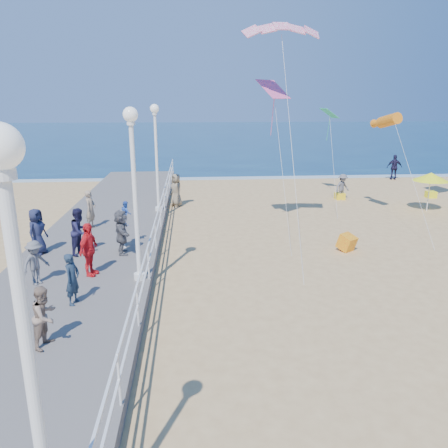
{
  "coord_description": "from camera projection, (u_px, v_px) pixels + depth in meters",
  "views": [
    {
      "loc": [
        -3.65,
        -13.06,
        5.9
      ],
      "look_at": [
        -2.5,
        2.0,
        1.6
      ],
      "focal_mm": 35.0,
      "sensor_mm": 36.0,
      "label": 1
    }
  ],
  "objects": [
    {
      "name": "beach_walker_c",
      "position": [
        176.0,
        190.0,
        24.96
      ],
      "size": [
        0.97,
        1.09,
        1.88
      ],
      "primitive_type": "imported",
      "rotation": [
        0.0,
        0.0,
        -1.06
      ],
      "color": "#7B6D55",
      "rests_on": "ground"
    },
    {
      "name": "lamp_post_far",
      "position": [
        156.0,
        147.0,
        21.64
      ],
      "size": [
        0.44,
        0.44,
        5.32
      ],
      "color": "white",
      "rests_on": "boardwalk"
    },
    {
      "name": "kite_parafoil",
      "position": [
        282.0,
        26.0,
        16.86
      ],
      "size": [
        3.07,
        0.94,
        0.65
      ],
      "primitive_type": null,
      "rotation": [
        0.44,
        0.0,
        0.0
      ],
      "color": "#DD1A5E"
    },
    {
      "name": "beach_umbrella",
      "position": [
        431.0,
        177.0,
        23.53
      ],
      "size": [
        1.9,
        1.9,
        2.14
      ],
      "color": "white",
      "rests_on": "ground"
    },
    {
      "name": "kite_diamond_pink",
      "position": [
        273.0,
        89.0,
        18.67
      ],
      "size": [
        1.6,
        1.58,
        0.81
      ],
      "primitive_type": "cube",
      "rotation": [
        0.68,
        0.0,
        0.73
      ],
      "color": "#EF589C"
    },
    {
      "name": "spectator_7",
      "position": [
        80.0,
        231.0,
        15.97
      ],
      "size": [
        0.9,
        1.02,
        1.74
      ],
      "primitive_type": "imported",
      "rotation": [
        0.0,
        0.0,
        1.23
      ],
      "color": "#1C1B3C",
      "rests_on": "boardwalk"
    },
    {
      "name": "ocean",
      "position": [
        211.0,
        135.0,
        76.74
      ],
      "size": [
        160.0,
        90.0,
        0.05
      ],
      "primitive_type": "cube",
      "color": "#0D2F4F",
      "rests_on": "ground"
    },
    {
      "name": "boardwalk",
      "position": [
        71.0,
        287.0,
        13.8
      ],
      "size": [
        5.0,
        44.0,
        0.4
      ],
      "primitive_type": "cube",
      "color": "slate",
      "rests_on": "ground"
    },
    {
      "name": "toddler_held",
      "position": [
        126.0,
        213.0,
        16.77
      ],
      "size": [
        0.48,
        0.54,
        0.93
      ],
      "primitive_type": "imported",
      "rotation": [
        0.0,
        0.0,
        1.89
      ],
      "color": "blue",
      "rests_on": "boardwalk"
    },
    {
      "name": "kite_windsock",
      "position": [
        389.0,
        120.0,
        21.34
      ],
      "size": [
        0.95,
        2.37,
        1.01
      ],
      "primitive_type": "cylinder",
      "rotation": [
        1.36,
        0.0,
        0.17
      ],
      "color": "orange"
    },
    {
      "name": "kite_diamond_green",
      "position": [
        329.0,
        113.0,
        26.55
      ],
      "size": [
        1.04,
        1.18,
        0.6
      ],
      "primitive_type": "cube",
      "rotation": [
        0.58,
        0.0,
        1.72
      ],
      "color": "#28BC83"
    },
    {
      "name": "railing",
      "position": [
        148.0,
        254.0,
        13.69
      ],
      "size": [
        0.05,
        42.0,
        0.55
      ],
      "color": "white",
      "rests_on": "boardwalk"
    },
    {
      "name": "spectator_1",
      "position": [
        45.0,
        316.0,
        9.97
      ],
      "size": [
        0.74,
        0.85,
        1.47
      ],
      "primitive_type": "imported",
      "rotation": [
        0.0,
        0.0,
        1.28
      ],
      "color": "gray",
      "rests_on": "boardwalk"
    },
    {
      "name": "lamp_post_near",
      "position": [
        25.0,
        331.0,
        4.38
      ],
      "size": [
        0.44,
        0.44,
        5.32
      ],
      "color": "white",
      "rests_on": "boardwalk"
    },
    {
      "name": "surf_line",
      "position": [
        238.0,
        178.0,
        34.06
      ],
      "size": [
        160.0,
        1.2,
        0.04
      ],
      "primitive_type": "cube",
      "color": "silver",
      "rests_on": "ground"
    },
    {
      "name": "spectator_2",
      "position": [
        35.0,
        263.0,
        13.35
      ],
      "size": [
        0.94,
        1.04,
        1.4
      ],
      "primitive_type": "imported",
      "rotation": [
        0.0,
        0.0,
        0.97
      ],
      "color": "#5C5D62",
      "rests_on": "boardwalk"
    },
    {
      "name": "spectator_4",
      "position": [
        37.0,
        231.0,
        15.99
      ],
      "size": [
        0.81,
        0.98,
        1.71
      ],
      "primitive_type": "imported",
      "rotation": [
        0.0,
        0.0,
        1.2
      ],
      "color": "#1C213D",
      "rests_on": "boardwalk"
    },
    {
      "name": "beach_chair_left",
      "position": [
        340.0,
        196.0,
        26.88
      ],
      "size": [
        0.55,
        0.55,
        0.4
      ],
      "primitive_type": "cube",
      "color": "yellow",
      "rests_on": "ground"
    },
    {
      "name": "woman_holding_toddler",
      "position": [
        122.0,
        229.0,
        16.77
      ],
      "size": [
        0.5,
        0.62,
        1.46
      ],
      "primitive_type": "imported",
      "rotation": [
        0.0,
        0.0,
        1.89
      ],
      "color": "white",
      "rests_on": "boardwalk"
    },
    {
      "name": "spectator_6",
      "position": [
        91.0,
        209.0,
        19.27
      ],
      "size": [
        0.53,
        0.69,
        1.7
      ],
      "primitive_type": "imported",
      "rotation": [
        0.0,
        0.0,
        1.34
      ],
      "color": "gray",
      "rests_on": "boardwalk"
    },
    {
      "name": "beach_walker_b",
      "position": [
        394.0,
        167.0,
        33.29
      ],
      "size": [
        1.2,
        0.71,
        1.91
      ],
      "primitive_type": "imported",
      "rotation": [
        0.0,
        0.0,
        2.91
      ],
      "color": "#1D1938",
      "rests_on": "ground"
    },
    {
      "name": "spectator_0",
      "position": [
        72.0,
        279.0,
        12.04
      ],
      "size": [
        0.49,
        0.62,
        1.48
      ],
      "primitive_type": "imported",
      "rotation": [
        0.0,
        0.0,
        1.28
      ],
      "color": "#1B2B3D",
      "rests_on": "boardwalk"
    },
    {
      "name": "ground",
      "position": [
        304.0,
        285.0,
        14.41
      ],
      "size": [
        160.0,
        160.0,
        0.0
      ],
      "primitive_type": "plane",
      "color": "tan",
      "rests_on": "ground"
    },
    {
      "name": "box_kite",
      "position": [
        347.0,
        244.0,
        17.62
      ],
      "size": [
        0.86,
        0.9,
        0.74
      ],
      "primitive_type": "cube",
      "rotation": [
        0.31,
        0.0,
        0.61
      ],
      "color": "#EC580D",
      "rests_on": "ground"
    },
    {
      "name": "beach_walker_a",
      "position": [
        342.0,
        187.0,
        26.56
      ],
      "size": [
        1.18,
        1.0,
        1.59
      ],
      "primitive_type": "imported",
      "rotation": [
        0.0,
        0.0,
        0.48
      ],
      "color": "#5D5C62",
      "rests_on": "ground"
    },
    {
      "name": "spectator_5",
      "position": [
        122.0,
        232.0,
        16.01
      ],
      "size": [
        0.79,
        1.61,
        1.67
      ],
      "primitive_type": "imported",
      "rotation": [
        0.0,
        0.0,
        1.77
      ],
      "color": "#58575C",
      "rests_on": "boardwalk"
    },
    {
      "name": "beach_chair_right",
      "position": [
        431.0,
        194.0,
        27.34
      ],
      "size": [
        0.55,
        0.55,
        0.4
      ],
      "primitive_type": "cube",
      "color": "yellow",
      "rests_on": "ground"
    },
    {
      "name": "lamp_post_mid",
      "position": [
        134.0,
        178.0,
        13.01
      ],
      "size": [
        0.44,
        0.44,
        5.32
      ],
      "color": "white",
      "rests_on": "boardwalk"
    },
    {
      "name": "spectator_3",
      "position": [
        89.0,
        250.0,
        13.98
      ],
      "size": [
        0.69,
        1.11,
        1.76
      ],
      "primitive_type": "imported",
      "rotation": [
        0.0,
        0.0,
        1.3
      ],
      "color": "red",
      "rests_on": "boardwalk"
    }
  ]
}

